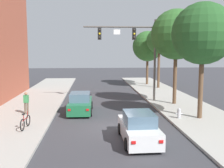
{
  "coord_description": "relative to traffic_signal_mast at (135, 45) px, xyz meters",
  "views": [
    {
      "loc": [
        -1.28,
        -16.14,
        4.79
      ],
      "look_at": [
        0.46,
        6.35,
        2.0
      ],
      "focal_mm": 42.92,
      "sensor_mm": 36.0,
      "label": 1
    }
  ],
  "objects": [
    {
      "name": "ground_plane",
      "position": [
        -2.72,
        -8.34,
        -5.35
      ],
      "size": [
        120.0,
        120.0,
        0.0
      ],
      "primitive_type": "plane",
      "color": "#38383D"
    },
    {
      "name": "sidewalk_left",
      "position": [
        -9.22,
        -8.34,
        -5.27
      ],
      "size": [
        5.0,
        60.0,
        0.15
      ],
      "primitive_type": "cube",
      "color": "#A8A59E",
      "rests_on": "ground"
    },
    {
      "name": "sidewalk_right",
      "position": [
        3.78,
        -8.34,
        -5.27
      ],
      "size": [
        5.0,
        60.0,
        0.15
      ],
      "primitive_type": "cube",
      "color": "#A8A59E",
      "rests_on": "ground"
    },
    {
      "name": "traffic_signal_mast",
      "position": [
        0.0,
        0.0,
        0.0
      ],
      "size": [
        6.66,
        0.38,
        7.5
      ],
      "color": "#514C47",
      "rests_on": "sidewalk_right"
    },
    {
      "name": "car_lead_green",
      "position": [
        -4.88,
        -3.89,
        -4.62
      ],
      "size": [
        1.92,
        4.28,
        1.6
      ],
      "color": "#1E663D",
      "rests_on": "ground"
    },
    {
      "name": "car_following_white",
      "position": [
        -1.53,
        -10.85,
        -4.62
      ],
      "size": [
        1.89,
        4.27,
        1.6
      ],
      "color": "silver",
      "rests_on": "ground"
    },
    {
      "name": "pedestrian_sidewalk_left_walker",
      "position": [
        -8.82,
        -4.63,
        -4.28
      ],
      "size": [
        0.36,
        0.22,
        1.64
      ],
      "color": "brown",
      "rests_on": "sidewalk_left"
    },
    {
      "name": "bicycle_leaning",
      "position": [
        -8.0,
        -8.46,
        -4.81
      ],
      "size": [
        0.22,
        1.77,
        0.98
      ],
      "color": "black",
      "rests_on": "sidewalk_left"
    },
    {
      "name": "fire_hydrant",
      "position": [
        2.03,
        -6.74,
        -4.84
      ],
      "size": [
        0.48,
        0.24,
        0.72
      ],
      "color": "#B2B2B7",
      "rests_on": "sidewalk_right"
    },
    {
      "name": "street_tree_nearest",
      "position": [
        3.5,
        -6.76,
        0.59
      ],
      "size": [
        4.19,
        4.19,
        7.9
      ],
      "color": "brown",
      "rests_on": "sidewalk_right"
    },
    {
      "name": "street_tree_second",
      "position": [
        3.32,
        -1.59,
        0.84
      ],
      "size": [
        4.35,
        4.35,
        8.23
      ],
      "color": "brown",
      "rests_on": "sidewalk_right"
    },
    {
      "name": "street_tree_third",
      "position": [
        4.5,
        8.8,
        0.68
      ],
      "size": [
        3.21,
        3.21,
        7.54
      ],
      "color": "brown",
      "rests_on": "sidewalk_right"
    },
    {
      "name": "street_tree_farthest",
      "position": [
        3.81,
        12.48,
        0.09
      ],
      "size": [
        4.18,
        4.18,
        7.39
      ],
      "color": "brown",
      "rests_on": "sidewalk_right"
    }
  ]
}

